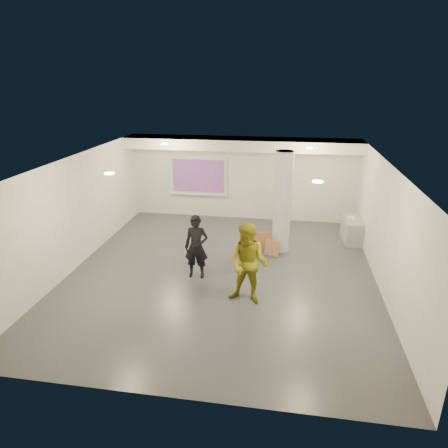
% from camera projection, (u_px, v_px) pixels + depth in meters
% --- Properties ---
extents(floor, '(8.00, 9.00, 0.01)m').
position_uv_depth(floor, '(222.00, 273.00, 10.69)').
color(floor, '#3A3D43').
rests_on(floor, ground).
extents(ceiling, '(8.00, 9.00, 0.01)m').
position_uv_depth(ceiling, '(221.00, 162.00, 9.65)').
color(ceiling, silver).
rests_on(ceiling, floor).
extents(wall_back, '(8.00, 0.01, 3.00)m').
position_uv_depth(wall_back, '(242.00, 178.00, 14.34)').
color(wall_back, silver).
rests_on(wall_back, floor).
extents(wall_front, '(8.00, 0.01, 3.00)m').
position_uv_depth(wall_front, '(172.00, 320.00, 6.01)').
color(wall_front, silver).
rests_on(wall_front, floor).
extents(wall_left, '(0.01, 9.00, 3.00)m').
position_uv_depth(wall_left, '(76.00, 212.00, 10.77)').
color(wall_left, silver).
rests_on(wall_left, floor).
extents(wall_right, '(0.01, 9.00, 3.00)m').
position_uv_depth(wall_right, '(386.00, 229.00, 9.57)').
color(wall_right, silver).
rests_on(wall_right, floor).
extents(soffit_band, '(8.00, 1.10, 0.36)m').
position_uv_depth(soffit_band, '(241.00, 144.00, 13.37)').
color(soffit_band, white).
rests_on(soffit_band, ceiling).
extents(downlight_nw, '(0.22, 0.22, 0.02)m').
position_uv_depth(downlight_nw, '(165.00, 144.00, 12.30)').
color(downlight_nw, '#FFF598').
rests_on(downlight_nw, ceiling).
extents(downlight_ne, '(0.22, 0.22, 0.02)m').
position_uv_depth(downlight_ne, '(310.00, 148.00, 11.64)').
color(downlight_ne, '#FFF598').
rests_on(downlight_ne, ceiling).
extents(downlight_sw, '(0.22, 0.22, 0.02)m').
position_uv_depth(downlight_sw, '(109.00, 173.00, 8.60)').
color(downlight_sw, '#FFF598').
rests_on(downlight_sw, ceiling).
extents(downlight_se, '(0.22, 0.22, 0.02)m').
position_uv_depth(downlight_se, '(318.00, 182.00, 7.94)').
color(downlight_se, '#FFF598').
rests_on(downlight_se, ceiling).
extents(column, '(0.52, 0.52, 3.00)m').
position_uv_depth(column, '(282.00, 202.00, 11.61)').
color(column, silver).
rests_on(column, floor).
extents(projection_screen, '(2.10, 0.13, 1.42)m').
position_uv_depth(projection_screen, '(198.00, 176.00, 14.52)').
color(projection_screen, white).
rests_on(projection_screen, wall_back).
extents(credenza, '(0.56, 1.28, 0.74)m').
position_uv_depth(credenza, '(352.00, 230.00, 12.67)').
color(credenza, '#949799').
rests_on(credenza, floor).
extents(papers_stack, '(0.27, 0.33, 0.02)m').
position_uv_depth(papers_stack, '(351.00, 218.00, 12.63)').
color(papers_stack, white).
rests_on(papers_stack, credenza).
extents(cardboard_back, '(0.53, 0.22, 0.57)m').
position_uv_depth(cardboard_back, '(263.00, 241.00, 12.00)').
color(cardboard_back, '#9E6A43').
rests_on(cardboard_back, floor).
extents(cardboard_front, '(0.46, 0.28, 0.47)m').
position_uv_depth(cardboard_front, '(272.00, 248.00, 11.66)').
color(cardboard_front, '#9E6A43').
rests_on(cardboard_front, floor).
extents(woman, '(0.62, 0.42, 1.68)m').
position_uv_depth(woman, '(196.00, 247.00, 10.22)').
color(woman, black).
rests_on(woman, floor).
extents(man, '(1.07, 0.91, 1.94)m').
position_uv_depth(man, '(248.00, 264.00, 9.01)').
color(man, '#9B921D').
rests_on(man, floor).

